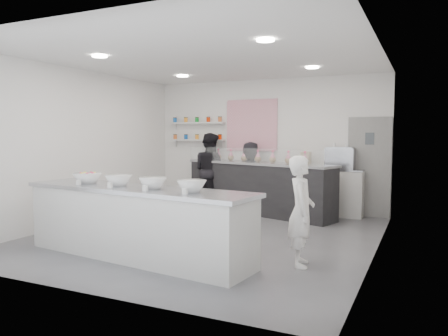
# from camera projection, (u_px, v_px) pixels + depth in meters

# --- Properties ---
(floor) EXTENTS (6.00, 6.00, 0.00)m
(floor) POSITION_uv_depth(u_px,v_px,m) (207.00, 236.00, 7.50)
(floor) COLOR #515156
(floor) RESTS_ON ground
(ceiling) EXTENTS (6.00, 6.00, 0.00)m
(ceiling) POSITION_uv_depth(u_px,v_px,m) (206.00, 58.00, 7.27)
(ceiling) COLOR white
(ceiling) RESTS_ON floor
(back_wall) EXTENTS (5.50, 0.00, 5.50)m
(back_wall) POSITION_uv_depth(u_px,v_px,m) (266.00, 145.00, 10.10)
(back_wall) COLOR white
(back_wall) RESTS_ON floor
(left_wall) EXTENTS (0.00, 6.00, 6.00)m
(left_wall) POSITION_uv_depth(u_px,v_px,m) (82.00, 147.00, 8.54)
(left_wall) COLOR white
(left_wall) RESTS_ON floor
(right_wall) EXTENTS (0.00, 6.00, 6.00)m
(right_wall) POSITION_uv_depth(u_px,v_px,m) (378.00, 151.00, 6.23)
(right_wall) COLOR white
(right_wall) RESTS_ON floor
(back_door) EXTENTS (0.88, 0.04, 2.10)m
(back_door) POSITION_uv_depth(u_px,v_px,m) (369.00, 167.00, 9.13)
(back_door) COLOR gray
(back_door) RESTS_ON floor
(pattern_panel) EXTENTS (1.25, 0.03, 1.20)m
(pattern_panel) POSITION_uv_depth(u_px,v_px,m) (252.00, 125.00, 10.19)
(pattern_panel) COLOR #D4426C
(pattern_panel) RESTS_ON back_wall
(jar_shelf_lower) EXTENTS (1.45, 0.22, 0.04)m
(jar_shelf_lower) POSITION_uv_depth(u_px,v_px,m) (197.00, 140.00, 10.74)
(jar_shelf_lower) COLOR silver
(jar_shelf_lower) RESTS_ON back_wall
(jar_shelf_upper) EXTENTS (1.45, 0.22, 0.04)m
(jar_shelf_upper) POSITION_uv_depth(u_px,v_px,m) (197.00, 123.00, 10.70)
(jar_shelf_upper) COLOR silver
(jar_shelf_upper) RESTS_ON back_wall
(preserve_jars) EXTENTS (1.45, 0.10, 0.56)m
(preserve_jars) POSITION_uv_depth(u_px,v_px,m) (197.00, 129.00, 10.70)
(preserve_jars) COLOR #D26529
(preserve_jars) RESTS_ON jar_shelf_lower
(downlight_0) EXTENTS (0.24, 0.24, 0.02)m
(downlight_0) POSITION_uv_depth(u_px,v_px,m) (100.00, 56.00, 6.96)
(downlight_0) COLOR white
(downlight_0) RESTS_ON ceiling
(downlight_1) EXTENTS (0.24, 0.24, 0.02)m
(downlight_1) POSITION_uv_depth(u_px,v_px,m) (265.00, 40.00, 5.78)
(downlight_1) COLOR white
(downlight_1) RESTS_ON ceiling
(downlight_2) EXTENTS (0.24, 0.24, 0.02)m
(downlight_2) POSITION_uv_depth(u_px,v_px,m) (182.00, 76.00, 9.31)
(downlight_2) COLOR white
(downlight_2) RESTS_ON ceiling
(downlight_3) EXTENTS (0.24, 0.24, 0.02)m
(downlight_3) POSITION_uv_depth(u_px,v_px,m) (312.00, 68.00, 8.13)
(downlight_3) COLOR white
(downlight_3) RESTS_ON ceiling
(prep_counter) EXTENTS (3.73, 1.27, 1.00)m
(prep_counter) POSITION_uv_depth(u_px,v_px,m) (136.00, 222.00, 6.14)
(prep_counter) COLOR silver
(prep_counter) RESTS_ON floor
(back_bar) EXTENTS (3.69, 1.77, 1.13)m
(back_bar) POSITION_uv_depth(u_px,v_px,m) (258.00, 188.00, 9.59)
(back_bar) COLOR black
(back_bar) RESTS_ON floor
(sneeze_guard) EXTENTS (3.44, 1.13, 0.31)m
(sneeze_guard) POSITION_uv_depth(u_px,v_px,m) (249.00, 155.00, 9.30)
(sneeze_guard) COLOR white
(sneeze_guard) RESTS_ON back_bar
(espresso_ledge) EXTENTS (1.35, 0.43, 1.00)m
(espresso_ledge) POSITION_uv_depth(u_px,v_px,m) (331.00, 192.00, 9.32)
(espresso_ledge) COLOR silver
(espresso_ledge) RESTS_ON floor
(espresso_machine) EXTENTS (0.59, 0.41, 0.45)m
(espresso_machine) POSITION_uv_depth(u_px,v_px,m) (340.00, 159.00, 9.19)
(espresso_machine) COLOR #93969E
(espresso_machine) RESTS_ON espresso_ledge
(cup_stacks) EXTENTS (0.26, 0.24, 0.36)m
(cup_stacks) POSITION_uv_depth(u_px,v_px,m) (306.00, 160.00, 9.50)
(cup_stacks) COLOR tan
(cup_stacks) RESTS_ON espresso_ledge
(prep_bowls) EXTENTS (2.38, 0.76, 0.15)m
(prep_bowls) POSITION_uv_depth(u_px,v_px,m) (135.00, 182.00, 6.09)
(prep_bowls) COLOR white
(prep_bowls) RESTS_ON prep_counter
(label_cards) EXTENTS (2.01, 0.04, 0.07)m
(label_cards) POSITION_uv_depth(u_px,v_px,m) (115.00, 189.00, 5.61)
(label_cards) COLOR white
(label_cards) RESTS_ON prep_counter
(cookie_bags) EXTENTS (2.46, 0.92, 0.26)m
(cookie_bags) POSITION_uv_depth(u_px,v_px,m) (258.00, 156.00, 9.53)
(cookie_bags) COLOR #CF6588
(cookie_bags) RESTS_ON back_bar
(woman_prep) EXTENTS (0.49, 0.61, 1.46)m
(woman_prep) POSITION_uv_depth(u_px,v_px,m) (301.00, 211.00, 5.73)
(woman_prep) COLOR white
(woman_prep) RESTS_ON floor
(staff_left) EXTENTS (1.05, 0.94, 1.77)m
(staff_left) POSITION_uv_depth(u_px,v_px,m) (210.00, 170.00, 10.34)
(staff_left) COLOR black
(staff_left) RESTS_ON floor
(staff_right) EXTENTS (0.87, 0.67, 1.58)m
(staff_right) POSITION_uv_depth(u_px,v_px,m) (251.00, 176.00, 9.91)
(staff_right) COLOR black
(staff_right) RESTS_ON floor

